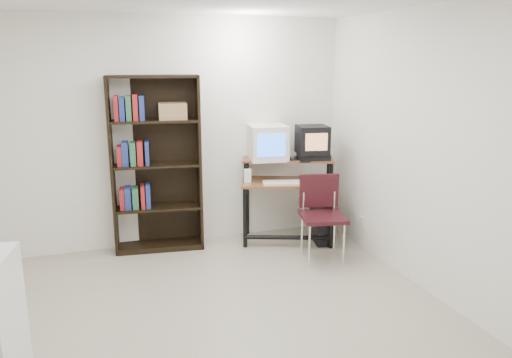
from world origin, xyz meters
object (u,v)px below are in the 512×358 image
object	(u,v)px
bookshelf	(156,163)
pc_tower	(322,224)
crt_monitor	(267,142)
school_chair	(321,208)
computer_desk	(288,186)
crt_tv	(312,140)

from	to	relation	value
bookshelf	pc_tower	bearing A→B (deg)	-5.44
crt_monitor	pc_tower	xyz separation A→B (m)	(0.58, -0.32, -0.96)
school_chair	bookshelf	xyz separation A→B (m)	(-1.64, 0.86, 0.44)
crt_monitor	school_chair	bearing A→B (deg)	-59.53
computer_desk	crt_tv	xyz separation A→B (m)	(0.29, -0.02, 0.54)
pc_tower	bookshelf	distance (m)	2.07
crt_monitor	bookshelf	size ratio (longest dim) A/B	0.25
pc_tower	bookshelf	world-z (taller)	bookshelf
crt_monitor	bookshelf	distance (m)	1.31
computer_desk	pc_tower	bearing A→B (deg)	-1.91
crt_tv	bookshelf	bearing A→B (deg)	179.73
computer_desk	bookshelf	distance (m)	1.55
pc_tower	crt_monitor	bearing A→B (deg)	161.90
computer_desk	school_chair	distance (m)	0.64
computer_desk	crt_monitor	bearing A→B (deg)	159.17
school_chair	pc_tower	bearing A→B (deg)	73.94
computer_desk	pc_tower	distance (m)	0.62
crt_tv	bookshelf	size ratio (longest dim) A/B	0.20
pc_tower	bookshelf	xyz separation A→B (m)	(-1.87, 0.40, 0.79)
crt_tv	school_chair	bearing A→B (deg)	-95.35
crt_tv	pc_tower	size ratio (longest dim) A/B	0.86
crt_monitor	bookshelf	bearing A→B (deg)	-176.16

